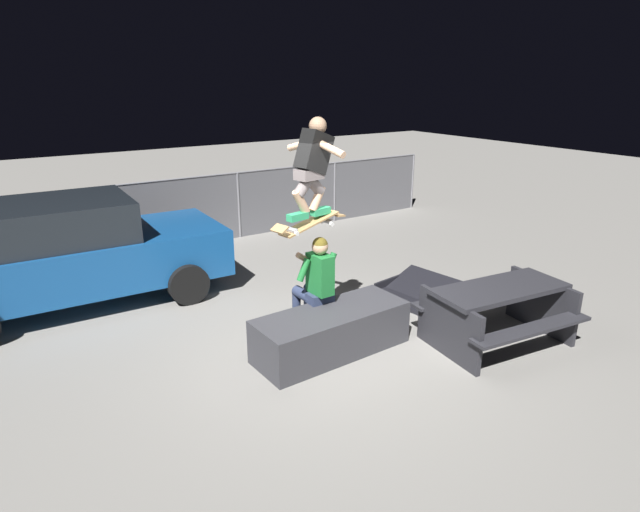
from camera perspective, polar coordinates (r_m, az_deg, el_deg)
ground_plane at (r=6.67m, az=0.31°, el=-9.80°), size 40.00×40.00×0.00m
ledge_box_main at (r=6.46m, az=1.24°, el=-8.13°), size 1.94×0.80×0.54m
person_sitting_on_ledge at (r=6.59m, az=-0.56°, el=-2.74°), size 0.59×0.76×1.37m
skateboard at (r=6.14m, az=-1.16°, el=3.55°), size 1.04×0.39×0.17m
skater_airborne at (r=6.04m, az=-0.80°, el=9.95°), size 0.63×0.88×1.12m
kicker_ramp at (r=8.23m, az=10.27°, el=-3.93°), size 1.17×1.15×0.36m
picnic_table_back at (r=6.96m, az=18.66°, el=-5.06°), size 1.85×1.53×0.75m
fence_back at (r=10.62m, az=-14.63°, el=4.74°), size 12.05×0.05×1.37m
parked_car at (r=8.42m, az=-25.17°, el=0.35°), size 4.25×2.02×1.56m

